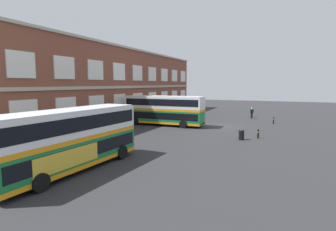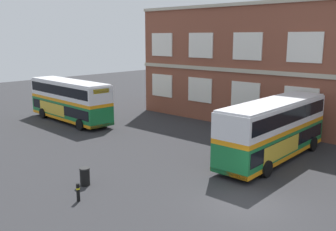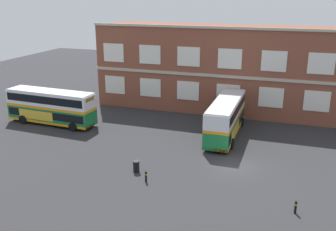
{
  "view_description": "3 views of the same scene",
  "coord_description": "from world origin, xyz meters",
  "px_view_note": "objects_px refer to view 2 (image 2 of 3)",
  "views": [
    {
      "loc": [
        -36.02,
        -8.0,
        5.72
      ],
      "look_at": [
        -8.61,
        4.05,
        2.2
      ],
      "focal_mm": 28.8,
      "sensor_mm": 36.0,
      "label": 1
    },
    {
      "loc": [
        8.79,
        -15.6,
        8.25
      ],
      "look_at": [
        -10.17,
        5.3,
        2.3
      ],
      "focal_mm": 40.0,
      "sensor_mm": 36.0,
      "label": 2
    },
    {
      "loc": [
        4.42,
        -32.25,
        15.08
      ],
      "look_at": [
        -7.45,
        2.75,
        3.24
      ],
      "focal_mm": 41.22,
      "sensor_mm": 36.0,
      "label": 3
    }
  ],
  "objects_px": {
    "station_litter_bin": "(85,176)",
    "safety_bollard_west": "(78,192)",
    "double_decker_near": "(70,100)",
    "double_decker_middle": "(274,129)"
  },
  "relations": [
    {
      "from": "double_decker_near",
      "to": "station_litter_bin",
      "type": "distance_m",
      "value": 17.18
    },
    {
      "from": "station_litter_bin",
      "to": "safety_bollard_west",
      "type": "distance_m",
      "value": 2.14
    },
    {
      "from": "double_decker_near",
      "to": "station_litter_bin",
      "type": "bearing_deg",
      "value": -30.83
    },
    {
      "from": "double_decker_middle",
      "to": "station_litter_bin",
      "type": "distance_m",
      "value": 12.81
    },
    {
      "from": "double_decker_near",
      "to": "safety_bollard_west",
      "type": "bearing_deg",
      "value": -32.34
    },
    {
      "from": "double_decker_middle",
      "to": "safety_bollard_west",
      "type": "distance_m",
      "value": 13.61
    },
    {
      "from": "station_litter_bin",
      "to": "safety_bollard_west",
      "type": "xyz_separation_m",
      "value": [
        1.52,
        -1.5,
        -0.03
      ]
    },
    {
      "from": "double_decker_middle",
      "to": "safety_bollard_west",
      "type": "xyz_separation_m",
      "value": [
        -4.21,
        -12.84,
        -1.66
      ]
    },
    {
      "from": "double_decker_middle",
      "to": "station_litter_bin",
      "type": "height_order",
      "value": "double_decker_middle"
    },
    {
      "from": "double_decker_near",
      "to": "safety_bollard_west",
      "type": "distance_m",
      "value": 19.25
    }
  ]
}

